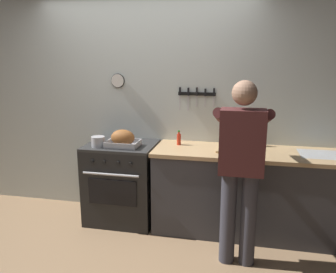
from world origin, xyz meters
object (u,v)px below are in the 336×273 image
(stove, at_px, (122,182))
(roasting_pan, at_px, (123,139))
(bottle_hot_sauce, at_px, (179,139))
(bottle_olive_oil, at_px, (250,134))
(cutting_board, at_px, (234,150))
(person_cook, at_px, (241,162))
(saucepan, at_px, (98,142))
(bottle_wine_red, at_px, (233,135))

(stove, xyz_separation_m, roasting_pan, (0.06, -0.11, 0.54))
(bottle_hot_sauce, relative_size, bottle_olive_oil, 0.52)
(cutting_board, distance_m, bottle_olive_oil, 0.32)
(stove, height_order, person_cook, person_cook)
(roasting_pan, height_order, cutting_board, roasting_pan)
(cutting_board, bearing_deg, saucepan, -174.87)
(cutting_board, bearing_deg, bottle_olive_oil, 58.02)
(cutting_board, relative_size, bottle_wine_red, 1.15)
(saucepan, bearing_deg, roasting_pan, 11.47)
(person_cook, height_order, saucepan, person_cook)
(cutting_board, bearing_deg, roasting_pan, -176.31)
(person_cook, distance_m, saucepan, 1.57)
(bottle_olive_oil, bearing_deg, person_cook, -96.36)
(roasting_pan, distance_m, bottle_olive_oil, 1.38)
(person_cook, height_order, cutting_board, person_cook)
(cutting_board, xyz_separation_m, bottle_olive_oil, (0.16, 0.25, 0.12))
(roasting_pan, xyz_separation_m, cutting_board, (1.18, 0.08, -0.08))
(bottle_wine_red, relative_size, bottle_olive_oil, 1.02)
(person_cook, relative_size, bottle_olive_oil, 5.40)
(stove, bearing_deg, roasting_pan, -60.32)
(stove, xyz_separation_m, bottle_olive_oil, (1.40, 0.22, 0.58))
(cutting_board, bearing_deg, bottle_wine_red, 98.02)
(stove, height_order, saucepan, saucepan)
(saucepan, relative_size, bottle_olive_oil, 0.47)
(person_cook, distance_m, cutting_board, 0.56)
(stove, height_order, bottle_wine_red, bottle_wine_red)
(stove, distance_m, saucepan, 0.57)
(stove, height_order, bottle_hot_sauce, bottle_hot_sauce)
(roasting_pan, bearing_deg, bottle_olive_oil, 13.88)
(stove, bearing_deg, saucepan, -141.76)
(person_cook, bearing_deg, saucepan, 62.66)
(saucepan, bearing_deg, stove, 38.24)
(roasting_pan, relative_size, saucepan, 2.42)
(bottle_wine_red, bearing_deg, stove, -173.56)
(bottle_olive_oil, bearing_deg, bottle_hot_sauce, -170.97)
(roasting_pan, xyz_separation_m, bottle_hot_sauce, (0.58, 0.21, -0.02))
(stove, relative_size, roasting_pan, 2.56)
(person_cook, xyz_separation_m, bottle_wine_red, (-0.09, 0.72, 0.08))
(person_cook, relative_size, cutting_board, 4.61)
(stove, distance_m, roasting_pan, 0.55)
(stove, height_order, bottle_olive_oil, bottle_olive_oil)
(roasting_pan, relative_size, cutting_board, 0.98)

